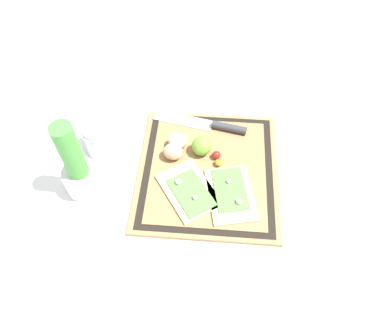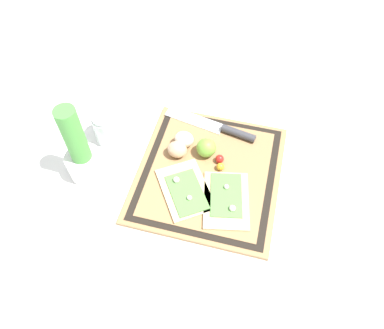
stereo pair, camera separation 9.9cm
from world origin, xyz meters
The scene contains 12 objects.
ground_plane centered at (0.00, 0.00, 0.00)m, with size 6.00×6.00×0.00m, color white.
cutting_board centered at (0.00, 0.00, 0.01)m, with size 0.40×0.37×0.02m.
pizza_slice_near centered at (-0.07, -0.06, 0.02)m, with size 0.18×0.14×0.02m.
pizza_slice_far centered at (-0.07, 0.05, 0.02)m, with size 0.20×0.18×0.02m.
knife centered at (0.15, -0.01, 0.02)m, with size 0.08×0.28×0.02m.
egg_brown centered at (0.03, 0.10, 0.04)m, with size 0.05×0.05×0.05m, color tan.
egg_pink centered at (0.07, 0.09, 0.04)m, with size 0.05×0.05×0.05m, color beige.
lime centered at (0.06, 0.02, 0.04)m, with size 0.05×0.05×0.05m, color #70A838.
cherry_tomato_red centered at (0.04, -0.02, 0.03)m, with size 0.02×0.02×0.02m, color red.
cherry_tomato_yellow centered at (0.02, -0.03, 0.03)m, with size 0.02×0.02×0.02m, color gold.
herb_pot centered at (-0.07, 0.32, 0.08)m, with size 0.09×0.09×0.24m.
sauce_jar centered at (0.06, 0.30, 0.04)m, with size 0.09×0.09×0.09m.
Camera 1 is at (-0.57, 0.00, 0.84)m, focal length 35.00 mm.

